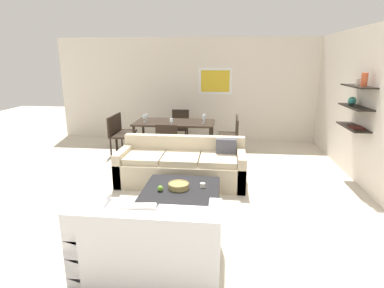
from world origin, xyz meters
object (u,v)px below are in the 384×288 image
(dining_chair_right_far, at_px, (232,132))
(wine_glass_right_near, at_px, (203,118))
(wine_glass_foot, at_px, (171,120))
(sofa_beige, at_px, (182,167))
(wine_glass_left_far, at_px, (147,116))
(decorative_bowl, at_px, (179,185))
(dining_chair_right_near, at_px, (232,136))
(dining_chair_head, at_px, (180,125))
(wine_glass_left_near, at_px, (144,117))
(wine_glass_right_far, at_px, (204,116))
(loveseat_white, at_px, (150,242))
(dining_table, at_px, (174,125))
(candle_jar, at_px, (203,185))
(dining_chair_left_far, at_px, (122,129))
(dining_chair_foot, at_px, (168,141))
(apple_on_coffee_table, at_px, (160,188))
(coffee_table, at_px, (181,202))
(dining_chair_left_near, at_px, (117,133))

(dining_chair_right_far, bearing_deg, wine_glass_right_near, -153.61)
(wine_glass_foot, distance_m, wine_glass_right_near, 0.73)
(sofa_beige, bearing_deg, wine_glass_foot, 107.36)
(wine_glass_left_far, bearing_deg, dining_chair_right_far, 2.65)
(decorative_bowl, distance_m, wine_glass_right_near, 2.88)
(dining_chair_right_near, distance_m, dining_chair_right_far, 0.41)
(decorative_bowl, xyz_separation_m, dining_chair_head, (-0.54, 3.82, 0.08))
(sofa_beige, bearing_deg, wine_glass_left_near, 123.68)
(wine_glass_right_far, distance_m, wine_glass_left_far, 1.35)
(sofa_beige, height_order, wine_glass_right_near, wine_glass_right_near)
(loveseat_white, relative_size, dining_chair_head, 1.66)
(dining_table, xyz_separation_m, wine_glass_right_far, (0.68, 0.11, 0.19))
(loveseat_white, xyz_separation_m, dining_chair_right_near, (0.89, 3.97, 0.21))
(wine_glass_right_near, bearing_deg, loveseat_white, -93.50)
(candle_jar, bearing_deg, dining_chair_head, 103.20)
(dining_chair_left_far, distance_m, wine_glass_right_far, 2.03)
(dining_chair_head, relative_size, dining_chair_foot, 1.00)
(dining_chair_left_far, bearing_deg, dining_chair_right_near, -8.85)
(loveseat_white, height_order, wine_glass_foot, wine_glass_foot)
(apple_on_coffee_table, height_order, dining_chair_right_near, dining_chair_right_near)
(candle_jar, height_order, dining_chair_left_far, dining_chair_left_far)
(dining_table, bearing_deg, candle_jar, -73.06)
(coffee_table, height_order, candle_jar, candle_jar)
(dining_chair_right_far, height_order, wine_glass_left_near, wine_glass_left_near)
(sofa_beige, height_order, dining_chair_right_near, dining_chair_right_near)
(decorative_bowl, xyz_separation_m, wine_glass_foot, (-0.54, 2.56, 0.43))
(dining_table, xyz_separation_m, wine_glass_foot, (0.00, -0.40, 0.18))
(dining_chair_left_near, relative_size, wine_glass_foot, 5.76)
(dining_chair_left_far, bearing_deg, dining_table, -8.85)
(decorative_bowl, distance_m, apple_on_coffee_table, 0.27)
(wine_glass_left_far, distance_m, wine_glass_left_near, 0.23)
(candle_jar, xyz_separation_m, wine_glass_right_far, (-0.20, 3.00, 0.45))
(dining_chair_right_far, bearing_deg, apple_on_coffee_table, -107.10)
(dining_chair_left_near, relative_size, wine_glass_left_far, 5.66)
(dining_chair_left_near, xyz_separation_m, wine_glass_foot, (1.32, -0.19, 0.35))
(apple_on_coffee_table, relative_size, wine_glass_left_far, 0.52)
(dining_chair_left_far, height_order, wine_glass_left_far, wine_glass_left_far)
(apple_on_coffee_table, height_order, dining_chair_foot, dining_chair_foot)
(loveseat_white, bearing_deg, dining_chair_left_far, 111.74)
(candle_jar, bearing_deg, dining_chair_left_far, 125.40)
(coffee_table, height_order, wine_glass_left_far, wine_glass_left_far)
(dining_chair_left_near, distance_m, wine_glass_foot, 1.38)
(wine_glass_left_far, relative_size, wine_glass_right_near, 0.83)
(dining_chair_left_near, bearing_deg, dining_chair_left_far, 90.00)
(apple_on_coffee_table, distance_m, wine_glass_right_far, 3.24)
(apple_on_coffee_table, distance_m, wine_glass_right_near, 3.02)
(decorative_bowl, xyz_separation_m, dining_chair_right_far, (0.77, 3.16, 0.08))
(wine_glass_right_near, xyz_separation_m, wine_glass_left_near, (-1.35, 0.00, -0.01))
(apple_on_coffee_table, height_order, dining_chair_head, dining_chair_head)
(dining_chair_head, bearing_deg, dining_chair_left_near, -140.98)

